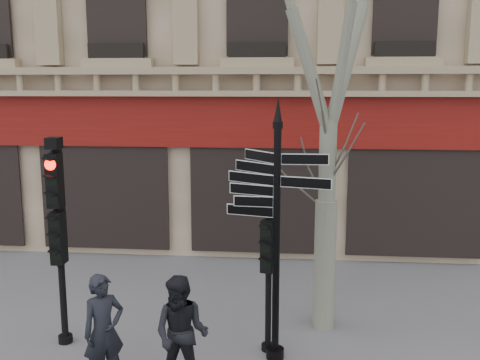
% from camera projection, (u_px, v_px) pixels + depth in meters
% --- Properties ---
extents(ground, '(80.00, 80.00, 0.00)m').
position_uv_depth(ground, '(239.00, 349.00, 9.22)').
color(ground, slate).
rests_on(ground, ground).
extents(fingerpost, '(2.39, 2.39, 4.32)m').
position_uv_depth(fingerpost, '(277.00, 187.00, 8.42)').
color(fingerpost, black).
rests_on(fingerpost, ground).
extents(traffic_signal_main, '(0.41, 0.30, 3.64)m').
position_uv_depth(traffic_signal_main, '(58.00, 216.00, 9.07)').
color(traffic_signal_main, black).
rests_on(traffic_signal_main, ground).
extents(traffic_signal_secondary, '(0.46, 0.39, 2.32)m').
position_uv_depth(traffic_signal_secondary, '(269.00, 260.00, 8.91)').
color(traffic_signal_secondary, black).
rests_on(traffic_signal_secondary, ground).
extents(pedestrian_a, '(0.76, 0.73, 1.75)m').
position_uv_depth(pedestrian_a, '(104.00, 331.00, 7.96)').
color(pedestrian_a, black).
rests_on(pedestrian_a, ground).
extents(pedestrian_b, '(0.94, 0.78, 1.76)m').
position_uv_depth(pedestrian_b, '(182.00, 334.00, 7.86)').
color(pedestrian_b, black).
rests_on(pedestrian_b, ground).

